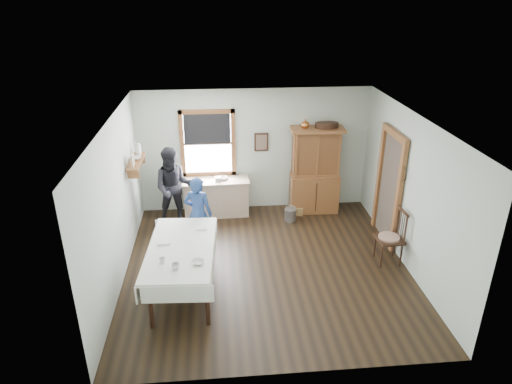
% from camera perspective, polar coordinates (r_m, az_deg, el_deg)
% --- Properties ---
extents(room, '(5.01, 5.01, 2.70)m').
position_cam_1_polar(room, '(7.67, 1.42, -0.87)').
color(room, black).
rests_on(room, ground).
extents(window, '(1.18, 0.07, 1.48)m').
position_cam_1_polar(window, '(9.82, -6.07, 6.51)').
color(window, white).
rests_on(window, room).
extents(doorway, '(0.09, 1.14, 2.22)m').
position_cam_1_polar(doorway, '(9.08, 16.35, 0.96)').
color(doorway, '#493E34').
rests_on(doorway, room).
extents(wall_shelf, '(0.24, 1.00, 0.44)m').
position_cam_1_polar(wall_shelf, '(9.09, -14.76, 3.95)').
color(wall_shelf, brown).
rests_on(wall_shelf, room).
extents(framed_picture, '(0.30, 0.04, 0.40)m').
position_cam_1_polar(framed_picture, '(9.89, 0.67, 6.26)').
color(framed_picture, black).
rests_on(framed_picture, room).
extents(rug_beater, '(0.01, 0.27, 0.27)m').
position_cam_1_polar(rug_beater, '(8.41, 18.04, 2.97)').
color(rug_beater, black).
rests_on(rug_beater, room).
extents(work_counter, '(1.44, 0.58, 0.82)m').
position_cam_1_polar(work_counter, '(10.00, -4.98, -0.66)').
color(work_counter, tan).
rests_on(work_counter, room).
extents(china_hutch, '(1.14, 0.58, 1.91)m').
position_cam_1_polar(china_hutch, '(10.01, 7.40, 2.67)').
color(china_hutch, brown).
rests_on(china_hutch, room).
extents(dining_table, '(1.20, 2.11, 0.82)m').
position_cam_1_polar(dining_table, '(7.63, -9.19, -9.44)').
color(dining_table, white).
rests_on(dining_table, room).
extents(spindle_chair, '(0.52, 0.52, 1.05)m').
position_cam_1_polar(spindle_chair, '(8.54, 16.37, -5.37)').
color(spindle_chair, black).
rests_on(spindle_chair, room).
extents(pail, '(0.31, 0.31, 0.27)m').
position_cam_1_polar(pail, '(9.83, 4.32, -2.87)').
color(pail, gray).
rests_on(pail, room).
extents(wicker_basket, '(0.33, 0.26, 0.18)m').
position_cam_1_polar(wicker_basket, '(10.14, 5.01, -2.30)').
color(wicker_basket, '#A7804C').
rests_on(wicker_basket, room).
extents(woman_blue, '(0.57, 0.46, 1.37)m').
position_cam_1_polar(woman_blue, '(8.61, -7.21, -3.04)').
color(woman_blue, navy).
rests_on(woman_blue, room).
extents(figure_dark, '(0.79, 0.62, 1.57)m').
position_cam_1_polar(figure_dark, '(9.53, -10.21, 0.22)').
color(figure_dark, black).
rests_on(figure_dark, room).
extents(table_cup_a, '(0.13, 0.13, 0.09)m').
position_cam_1_polar(table_cup_a, '(6.87, -10.02, -9.13)').
color(table_cup_a, silver).
rests_on(table_cup_a, dining_table).
extents(table_cup_b, '(0.12, 0.12, 0.09)m').
position_cam_1_polar(table_cup_b, '(7.05, -11.64, -8.36)').
color(table_cup_b, silver).
rests_on(table_cup_b, dining_table).
extents(table_bowl, '(0.26, 0.26, 0.05)m').
position_cam_1_polar(table_bowl, '(6.96, -7.29, -8.67)').
color(table_bowl, silver).
rests_on(table_bowl, dining_table).
extents(counter_book, '(0.22, 0.25, 0.02)m').
position_cam_1_polar(counter_book, '(9.89, -4.72, 1.72)').
color(counter_book, brown).
rests_on(counter_book, work_counter).
extents(counter_bowl, '(0.20, 0.20, 0.06)m').
position_cam_1_polar(counter_bowl, '(9.83, -4.11, 1.74)').
color(counter_bowl, silver).
rests_on(counter_bowl, work_counter).
extents(shelf_bowl, '(0.22, 0.22, 0.05)m').
position_cam_1_polar(shelf_bowl, '(9.10, -14.76, 4.12)').
color(shelf_bowl, silver).
rests_on(shelf_bowl, wall_shelf).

